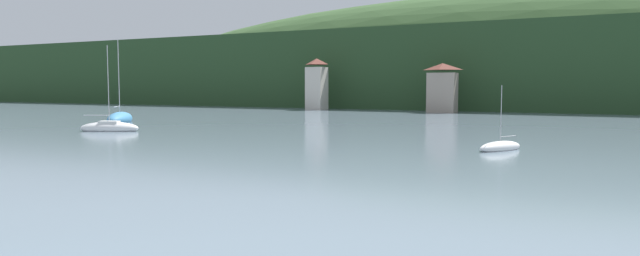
{
  "coord_description": "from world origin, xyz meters",
  "views": [
    {
      "loc": [
        13.23,
        18.6,
        4.87
      ],
      "look_at": [
        0.0,
        44.39,
        2.65
      ],
      "focal_mm": 31.02,
      "sensor_mm": 36.0,
      "label": 1
    }
  ],
  "objects_px": {
    "shore_building_west": "(317,85)",
    "sailboat_far_0": "(120,119)",
    "sailboat_far_2": "(500,147)",
    "sailboat_far_7": "(109,128)",
    "shore_building_westcentral": "(442,89)"
  },
  "relations": [
    {
      "from": "sailboat_far_0",
      "to": "sailboat_far_7",
      "type": "distance_m",
      "value": 15.3
    },
    {
      "from": "sailboat_far_0",
      "to": "sailboat_far_7",
      "type": "relative_size",
      "value": 1.2
    },
    {
      "from": "shore_building_west",
      "to": "sailboat_far_2",
      "type": "height_order",
      "value": "shore_building_west"
    },
    {
      "from": "shore_building_west",
      "to": "shore_building_westcentral",
      "type": "bearing_deg",
      "value": -0.09
    },
    {
      "from": "shore_building_westcentral",
      "to": "sailboat_far_2",
      "type": "relative_size",
      "value": 1.73
    },
    {
      "from": "shore_building_west",
      "to": "sailboat_far_0",
      "type": "xyz_separation_m",
      "value": [
        -5.67,
        -46.28,
        -4.62
      ]
    },
    {
      "from": "sailboat_far_0",
      "to": "sailboat_far_2",
      "type": "xyz_separation_m",
      "value": [
        50.78,
        -10.21,
        -0.22
      ]
    },
    {
      "from": "shore_building_westcentral",
      "to": "sailboat_far_7",
      "type": "relative_size",
      "value": 0.94
    },
    {
      "from": "shore_building_west",
      "to": "sailboat_far_7",
      "type": "distance_m",
      "value": 57.84
    },
    {
      "from": "shore_building_west",
      "to": "sailboat_far_0",
      "type": "bearing_deg",
      "value": -96.98
    },
    {
      "from": "shore_building_west",
      "to": "sailboat_far_0",
      "type": "relative_size",
      "value": 0.91
    },
    {
      "from": "shore_building_west",
      "to": "sailboat_far_7",
      "type": "bearing_deg",
      "value": -85.24
    },
    {
      "from": "shore_building_west",
      "to": "sailboat_far_2",
      "type": "distance_m",
      "value": 72.45
    },
    {
      "from": "sailboat_far_7",
      "to": "shore_building_westcentral",
      "type": "bearing_deg",
      "value": 42.79
    },
    {
      "from": "sailboat_far_7",
      "to": "sailboat_far_0",
      "type": "bearing_deg",
      "value": 105.98
    }
  ]
}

